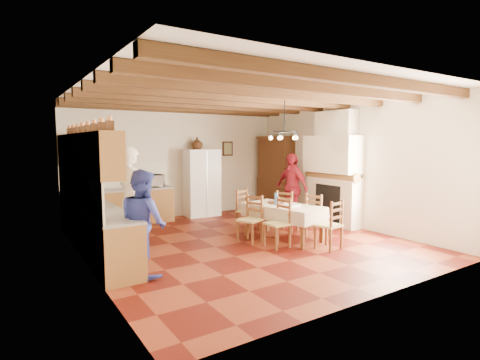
% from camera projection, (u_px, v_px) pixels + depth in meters
% --- Properties ---
extents(floor, '(6.00, 6.50, 0.02)m').
position_uv_depth(floor, '(244.00, 242.00, 7.68)').
color(floor, '#490F08').
rests_on(floor, ground).
extents(ceiling, '(6.00, 6.50, 0.02)m').
position_uv_depth(ceiling, '(244.00, 93.00, 7.37)').
color(ceiling, white).
rests_on(ceiling, ground).
extents(wall_back, '(6.00, 0.02, 3.00)m').
position_uv_depth(wall_back, '(179.00, 162.00, 10.25)').
color(wall_back, beige).
rests_on(wall_back, ground).
extents(wall_front, '(6.00, 0.02, 3.00)m').
position_uv_depth(wall_front, '(383.00, 185.00, 4.80)').
color(wall_front, beige).
rests_on(wall_front, ground).
extents(wall_left, '(0.02, 6.50, 3.00)m').
position_uv_depth(wall_left, '(85.00, 177.00, 5.90)').
color(wall_left, beige).
rests_on(wall_left, ground).
extents(wall_right, '(0.02, 6.50, 3.00)m').
position_uv_depth(wall_right, '(347.00, 164.00, 9.14)').
color(wall_right, beige).
rests_on(wall_right, ground).
extents(ceiling_beams, '(6.00, 6.30, 0.16)m').
position_uv_depth(ceiling_beams, '(244.00, 98.00, 7.38)').
color(ceiling_beams, '#3C2115').
rests_on(ceiling_beams, ground).
extents(lower_cabinets_left, '(0.60, 4.30, 0.86)m').
position_uv_depth(lower_cabinets_left, '(94.00, 228.00, 7.06)').
color(lower_cabinets_left, brown).
rests_on(lower_cabinets_left, ground).
extents(lower_cabinets_back, '(2.30, 0.60, 0.86)m').
position_uv_depth(lower_cabinets_back, '(126.00, 207.00, 9.27)').
color(lower_cabinets_back, brown).
rests_on(lower_cabinets_back, ground).
extents(countertop_left, '(0.62, 4.30, 0.04)m').
position_uv_depth(countertop_left, '(93.00, 204.00, 7.01)').
color(countertop_left, slate).
rests_on(countertop_left, lower_cabinets_left).
extents(countertop_back, '(2.34, 0.62, 0.04)m').
position_uv_depth(countertop_back, '(126.00, 189.00, 9.22)').
color(countertop_back, slate).
rests_on(countertop_back, lower_cabinets_back).
extents(backsplash_left, '(0.03, 4.30, 0.60)m').
position_uv_depth(backsplash_left, '(76.00, 188.00, 6.83)').
color(backsplash_left, beige).
rests_on(backsplash_left, ground).
extents(backsplash_back, '(2.30, 0.03, 0.60)m').
position_uv_depth(backsplash_back, '(122.00, 176.00, 9.43)').
color(backsplash_back, beige).
rests_on(backsplash_back, ground).
extents(upper_cabinets, '(0.35, 4.20, 0.70)m').
position_uv_depth(upper_cabinets, '(84.00, 153.00, 6.85)').
color(upper_cabinets, brown).
rests_on(upper_cabinets, ground).
extents(fireplace, '(0.56, 1.60, 2.80)m').
position_uv_depth(fireplace, '(332.00, 168.00, 9.17)').
color(fireplace, beige).
rests_on(fireplace, ground).
extents(wall_picture, '(0.34, 0.03, 0.42)m').
position_uv_depth(wall_picture, '(228.00, 149.00, 11.03)').
color(wall_picture, black).
rests_on(wall_picture, ground).
extents(refrigerator, '(0.95, 0.80, 1.84)m').
position_uv_depth(refrigerator, '(201.00, 182.00, 10.42)').
color(refrigerator, white).
rests_on(refrigerator, floor).
extents(hutch, '(0.61, 1.26, 2.21)m').
position_uv_depth(hutch, '(276.00, 174.00, 11.08)').
color(hutch, '#351D0C').
rests_on(hutch, floor).
extents(dining_table, '(1.19, 1.80, 0.73)m').
position_uv_depth(dining_table, '(283.00, 209.00, 7.86)').
color(dining_table, white).
rests_on(dining_table, floor).
extents(chandelier, '(0.47, 0.47, 0.03)m').
position_uv_depth(chandelier, '(284.00, 132.00, 7.69)').
color(chandelier, black).
rests_on(chandelier, ground).
extents(chair_left_near, '(0.41, 0.43, 0.96)m').
position_uv_depth(chair_left_near, '(277.00, 223.00, 7.27)').
color(chair_left_near, brown).
rests_on(chair_left_near, floor).
extents(chair_left_far, '(0.52, 0.53, 0.96)m').
position_uv_depth(chair_left_far, '(250.00, 219.00, 7.63)').
color(chair_left_far, brown).
rests_on(chair_left_far, floor).
extents(chair_right_near, '(0.49, 0.50, 0.96)m').
position_uv_depth(chair_right_near, '(318.00, 215.00, 8.04)').
color(chair_right_near, brown).
rests_on(chair_right_near, floor).
extents(chair_right_far, '(0.54, 0.55, 0.96)m').
position_uv_depth(chair_right_far, '(287.00, 211.00, 8.52)').
color(chair_right_far, brown).
rests_on(chair_right_far, floor).
extents(chair_end_near, '(0.48, 0.46, 0.96)m').
position_uv_depth(chair_end_near, '(329.00, 224.00, 7.14)').
color(chair_end_near, brown).
rests_on(chair_end_near, floor).
extents(chair_end_far, '(0.53, 0.52, 0.96)m').
position_uv_depth(chair_end_far, '(248.00, 210.00, 8.62)').
color(chair_end_far, brown).
rests_on(chair_end_far, floor).
extents(person_man, '(0.61, 0.80, 1.98)m').
position_uv_depth(person_man, '(131.00, 200.00, 6.81)').
color(person_man, white).
rests_on(person_man, floor).
extents(person_woman_blue, '(0.76, 0.90, 1.64)m').
position_uv_depth(person_woman_blue, '(143.00, 222.00, 5.72)').
color(person_woman_blue, '#3440A3').
rests_on(person_woman_blue, floor).
extents(person_woman_red, '(0.51, 1.06, 1.76)m').
position_uv_depth(person_woman_red, '(292.00, 188.00, 9.58)').
color(person_woman_red, '#AB1F33').
rests_on(person_woman_red, floor).
extents(microwave, '(0.60, 0.44, 0.31)m').
position_uv_depth(microwave, '(152.00, 181.00, 9.56)').
color(microwave, silver).
rests_on(microwave, countertop_back).
extents(fridge_vase, '(0.38, 0.38, 0.34)m').
position_uv_depth(fridge_vase, '(197.00, 143.00, 10.26)').
color(fridge_vase, '#351D0C').
rests_on(fridge_vase, refrigerator).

